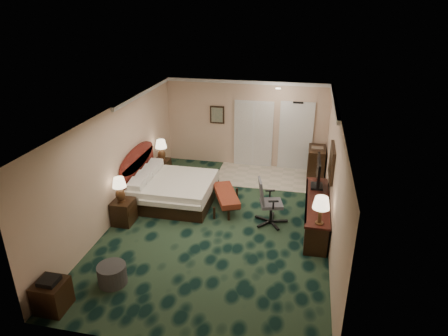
% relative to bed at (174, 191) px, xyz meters
% --- Properties ---
extents(floor, '(5.00, 7.50, 0.00)m').
position_rel_bed_xyz_m(floor, '(1.40, -0.84, -0.32)').
color(floor, black).
rests_on(floor, ground).
extents(ceiling, '(5.00, 7.50, 0.00)m').
position_rel_bed_xyz_m(ceiling, '(1.40, -0.84, 2.38)').
color(ceiling, silver).
rests_on(ceiling, wall_back).
extents(wall_back, '(5.00, 0.00, 2.70)m').
position_rel_bed_xyz_m(wall_back, '(1.40, 2.91, 1.03)').
color(wall_back, beige).
rests_on(wall_back, ground).
extents(wall_front, '(5.00, 0.00, 2.70)m').
position_rel_bed_xyz_m(wall_front, '(1.40, -4.59, 1.03)').
color(wall_front, beige).
rests_on(wall_front, ground).
extents(wall_left, '(0.00, 7.50, 2.70)m').
position_rel_bed_xyz_m(wall_left, '(-1.10, -0.84, 1.03)').
color(wall_left, beige).
rests_on(wall_left, ground).
extents(wall_right, '(0.00, 7.50, 2.70)m').
position_rel_bed_xyz_m(wall_right, '(3.90, -0.84, 1.03)').
color(wall_right, beige).
rests_on(wall_right, ground).
extents(crown_molding, '(5.00, 7.50, 0.10)m').
position_rel_bed_xyz_m(crown_molding, '(1.40, -0.84, 2.33)').
color(crown_molding, silver).
rests_on(crown_molding, wall_back).
extents(tile_patch, '(3.20, 1.70, 0.01)m').
position_rel_bed_xyz_m(tile_patch, '(2.30, 2.06, -0.31)').
color(tile_patch, '#BBB39E').
rests_on(tile_patch, ground).
extents(headboard, '(0.12, 2.00, 1.40)m').
position_rel_bed_xyz_m(headboard, '(-1.04, 0.16, 0.38)').
color(headboard, '#501F17').
rests_on(headboard, ground).
extents(entry_door, '(1.02, 0.06, 2.18)m').
position_rel_bed_xyz_m(entry_door, '(2.95, 2.88, 0.73)').
color(entry_door, silver).
rests_on(entry_door, ground).
extents(closet_doors, '(1.20, 0.06, 2.10)m').
position_rel_bed_xyz_m(closet_doors, '(1.65, 2.87, 0.73)').
color(closet_doors, '#B7B1A9').
rests_on(closet_doors, ground).
extents(wall_art, '(0.45, 0.06, 0.55)m').
position_rel_bed_xyz_m(wall_art, '(0.50, 2.87, 1.28)').
color(wall_art, '#496257').
rests_on(wall_art, wall_back).
extents(wall_mirror, '(0.05, 0.95, 0.75)m').
position_rel_bed_xyz_m(wall_mirror, '(3.86, -0.24, 1.23)').
color(wall_mirror, white).
rests_on(wall_mirror, wall_right).
extents(bed, '(1.99, 1.84, 0.63)m').
position_rel_bed_xyz_m(bed, '(0.00, 0.00, 0.00)').
color(bed, white).
rests_on(bed, ground).
extents(nightstand_near, '(0.47, 0.53, 0.58)m').
position_rel_bed_xyz_m(nightstand_near, '(-0.84, -1.26, -0.02)').
color(nightstand_near, black).
rests_on(nightstand_near, ground).
extents(nightstand_far, '(0.44, 0.51, 0.55)m').
position_rel_bed_xyz_m(nightstand_far, '(-0.85, 1.39, -0.04)').
color(nightstand_far, black).
rests_on(nightstand_far, ground).
extents(lamp_near, '(0.38, 0.38, 0.61)m').
position_rel_bed_xyz_m(lamp_near, '(-0.86, -1.28, 0.57)').
color(lamp_near, '#321E13').
rests_on(lamp_near, nightstand_near).
extents(lamp_far, '(0.37, 0.37, 0.63)m').
position_rel_bed_xyz_m(lamp_far, '(-0.83, 1.39, 0.55)').
color(lamp_far, '#321E13').
rests_on(lamp_far, nightstand_far).
extents(bed_bench, '(0.94, 1.40, 0.45)m').
position_rel_bed_xyz_m(bed_bench, '(1.40, -0.07, -0.09)').
color(bed_bench, maroon).
rests_on(bed_bench, ground).
extents(ottoman, '(0.68, 0.68, 0.39)m').
position_rel_bed_xyz_m(ottoman, '(-0.11, -3.34, -0.12)').
color(ottoman, '#2E2E2F').
rests_on(ottoman, ground).
extents(side_table, '(0.51, 0.51, 0.55)m').
position_rel_bed_xyz_m(side_table, '(-0.81, -4.17, -0.04)').
color(side_table, black).
rests_on(side_table, ground).
extents(desk, '(0.53, 2.47, 0.71)m').
position_rel_bed_xyz_m(desk, '(3.62, -0.51, 0.04)').
color(desk, black).
rests_on(desk, ground).
extents(tv, '(0.09, 0.96, 0.75)m').
position_rel_bed_xyz_m(tv, '(3.60, 0.17, 0.77)').
color(tv, black).
rests_on(tv, desk).
extents(desk_lamp, '(0.39, 0.39, 0.61)m').
position_rel_bed_xyz_m(desk_lamp, '(3.65, -1.55, 0.70)').
color(desk_lamp, '#321E13').
rests_on(desk_lamp, desk).
extents(desk_chair, '(0.79, 0.76, 1.14)m').
position_rel_bed_xyz_m(desk_chair, '(2.58, -0.55, 0.25)').
color(desk_chair, '#4D4C4E').
rests_on(desk_chair, ground).
extents(minibar, '(0.48, 0.87, 0.92)m').
position_rel_bed_xyz_m(minibar, '(3.61, 2.36, 0.14)').
color(minibar, black).
rests_on(minibar, ground).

